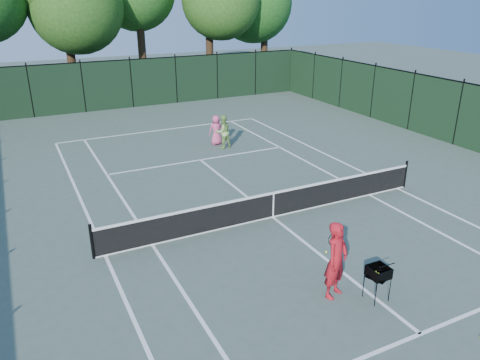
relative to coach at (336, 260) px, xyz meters
name	(u,v)px	position (x,y,z in m)	size (l,w,h in m)	color
ground	(273,217)	(0.82, 4.38, -0.98)	(90.00, 90.00, 0.00)	#47564B
sideline_doubles_left	(105,256)	(-4.66, 4.38, -0.98)	(0.10, 23.77, 0.01)	white
sideline_doubles_right	(397,188)	(6.31, 4.38, -0.98)	(0.10, 23.77, 0.01)	white
sideline_singles_left	(152,245)	(-3.29, 4.38, -0.98)	(0.10, 23.77, 0.01)	white
sideline_singles_right	(369,195)	(4.94, 4.38, -0.98)	(0.10, 23.77, 0.01)	white
baseline_far	(162,130)	(0.82, 16.26, -0.98)	(10.97, 0.10, 0.01)	white
service_line_near	(421,334)	(0.82, -2.02, -0.98)	(8.23, 0.10, 0.01)	white
service_line_far	(200,160)	(0.82, 10.78, -0.98)	(8.23, 0.10, 0.01)	white
center_service_line	(273,217)	(0.82, 4.38, -0.98)	(0.10, 12.80, 0.01)	white
tennis_net	(273,204)	(0.82, 4.38, -0.51)	(11.69, 0.09, 1.06)	black
fence_far	(132,84)	(0.82, 22.38, 0.52)	(24.00, 0.05, 3.00)	black
coach	(336,260)	(0.00, 0.00, 0.00)	(0.85, 0.92, 1.97)	#B4141F
player_pink	(216,130)	(2.40, 12.57, -0.26)	(0.75, 0.53, 1.46)	#D44A7E
player_green	(223,132)	(2.47, 11.92, -0.19)	(0.85, 0.70, 1.60)	#8EBB5D
ball_hopper	(378,272)	(0.80, -0.60, -0.23)	(0.61, 0.61, 0.90)	black
loose_ball_midcourt	(326,252)	(1.03, 1.70, -0.95)	(0.07, 0.07, 0.07)	yellow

